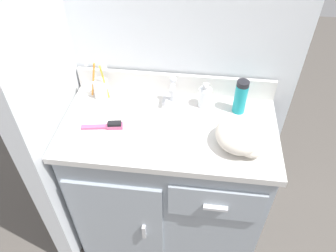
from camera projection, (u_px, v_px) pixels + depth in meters
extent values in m
plane|color=#4C4742|center=(168.00, 225.00, 1.94)|extent=(6.00, 6.00, 0.00)
cube|color=silver|center=(177.00, 29.00, 1.39)|extent=(1.09, 0.08, 2.20)
cube|color=silver|center=(35.00, 58.00, 1.23)|extent=(0.08, 0.57, 2.20)
cube|color=#9EA8B2|center=(169.00, 185.00, 1.67)|extent=(0.88, 0.45, 0.78)
cube|color=#9EA8B2|center=(118.00, 225.00, 1.55)|extent=(0.42, 0.02, 0.62)
cube|color=#9EA8B2|center=(216.00, 204.00, 1.33)|extent=(0.39, 0.02, 0.19)
cube|color=silver|center=(144.00, 232.00, 1.52)|extent=(0.02, 0.02, 0.09)
cube|color=silver|center=(216.00, 208.00, 1.32)|extent=(0.10, 0.02, 0.01)
cube|color=silver|center=(169.00, 128.00, 1.39)|extent=(0.91, 0.49, 0.03)
ellipsoid|color=beige|center=(169.00, 138.00, 1.43)|extent=(0.35, 0.24, 0.15)
cylinder|color=silver|center=(169.00, 148.00, 1.48)|extent=(0.03, 0.03, 0.01)
cube|color=silver|center=(175.00, 83.00, 1.52)|extent=(0.91, 0.02, 0.10)
cube|color=silver|center=(173.00, 101.00, 1.49)|extent=(0.09, 0.06, 0.02)
cylinder|color=silver|center=(173.00, 92.00, 1.45)|extent=(0.02, 0.02, 0.08)
cylinder|color=silver|center=(172.00, 88.00, 1.40)|extent=(0.02, 0.06, 0.02)
sphere|color=silver|center=(173.00, 79.00, 1.42)|extent=(0.03, 0.03, 0.03)
cylinder|color=silver|center=(101.00, 89.00, 1.50)|extent=(0.07, 0.07, 0.09)
cylinder|color=yellow|center=(105.00, 82.00, 1.46)|extent=(0.03, 0.02, 0.17)
cube|color=white|center=(104.00, 67.00, 1.40)|extent=(0.02, 0.02, 0.03)
cylinder|color=orange|center=(93.00, 80.00, 1.47)|extent=(0.04, 0.01, 0.17)
cube|color=white|center=(86.00, 63.00, 1.41)|extent=(0.02, 0.02, 0.03)
cylinder|color=white|center=(205.00, 97.00, 1.45)|extent=(0.06, 0.06, 0.09)
cylinder|color=silver|center=(206.00, 87.00, 1.41)|extent=(0.03, 0.03, 0.03)
cylinder|color=silver|center=(206.00, 86.00, 1.39)|extent=(0.01, 0.03, 0.01)
cylinder|color=teal|center=(240.00, 99.00, 1.41)|extent=(0.05, 0.05, 0.14)
cylinder|color=black|center=(243.00, 84.00, 1.35)|extent=(0.05, 0.05, 0.02)
cube|color=#C1517F|center=(94.00, 127.00, 1.37)|extent=(0.11, 0.04, 0.01)
cube|color=#C1517F|center=(115.00, 126.00, 1.37)|extent=(0.07, 0.04, 0.02)
cube|color=black|center=(114.00, 124.00, 1.36)|extent=(0.06, 0.04, 0.01)
ellipsoid|color=beige|center=(240.00, 135.00, 1.27)|extent=(0.19, 0.20, 0.10)
ellipsoid|color=silver|center=(251.00, 143.00, 1.26)|extent=(0.11, 0.14, 0.07)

